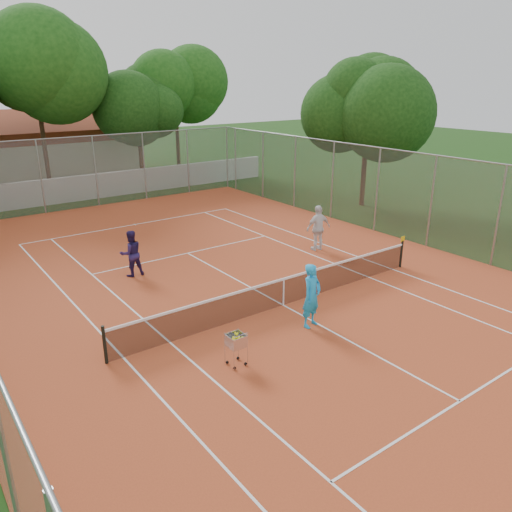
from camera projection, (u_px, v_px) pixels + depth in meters
ground at (283, 306)px, 16.30m from camera, size 120.00×120.00×0.00m
court_pad at (283, 306)px, 16.29m from camera, size 18.00×34.00×0.02m
court_lines at (283, 305)px, 16.29m from camera, size 10.98×23.78×0.01m
tennis_net at (283, 291)px, 16.12m from camera, size 11.88×0.10×0.98m
perimeter_fence at (284, 248)px, 15.63m from camera, size 18.00×34.00×4.00m
boundary_wall at (86, 187)px, 30.46m from camera, size 26.00×0.30×1.50m
clubhouse at (11, 148)px, 36.44m from camera, size 16.40×9.00×4.40m
tropical_trees at (63, 113)px, 31.31m from camera, size 29.00×19.00×10.00m
player_near at (312, 296)px, 14.63m from camera, size 0.80×0.62×1.95m
player_far_left at (131, 253)px, 18.48m from camera, size 0.89×0.71×1.76m
player_far_right at (318, 228)px, 21.25m from camera, size 1.21×0.65×1.96m
ball_hopper at (236, 348)px, 12.74m from camera, size 0.48×0.48×0.95m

